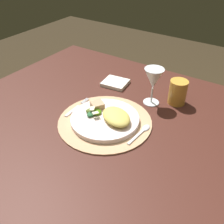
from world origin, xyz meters
The scene contains 12 objects.
ground_plane centered at (0.00, 0.00, 0.00)m, with size 6.00×6.00×0.00m, color #322717.
dining_table centered at (0.00, 0.00, 0.57)m, with size 1.42×1.07×0.70m.
placemat centered at (-0.06, -0.03, 0.70)m, with size 0.37×0.37×0.01m, color tan.
dinner_plate centered at (-0.06, -0.03, 0.72)m, with size 0.27×0.27×0.02m, color silver.
pasta_serving centered at (-0.01, -0.02, 0.74)m, with size 0.14×0.09×0.03m, color #DEC85A.
salad_greens centered at (-0.11, -0.03, 0.73)m, with size 0.07×0.07×0.03m.
bread_piece centered at (-0.12, 0.01, 0.74)m, with size 0.05×0.05×0.02m, color tan.
fork centered at (-0.21, -0.02, 0.71)m, with size 0.02×0.16×0.00m.
spoon centered at (0.10, 0.00, 0.71)m, with size 0.03×0.14×0.01m.
napkin centered at (-0.19, 0.25, 0.71)m, with size 0.12×0.11×0.02m, color white.
wine_glass centered at (0.03, 0.20, 0.82)m, with size 0.08×0.08×0.16m.
amber_tumbler centered at (0.12, 0.26, 0.75)m, with size 0.08×0.08×0.11m, color gold.
Camera 1 is at (0.41, -0.67, 1.32)m, focal length 40.73 mm.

